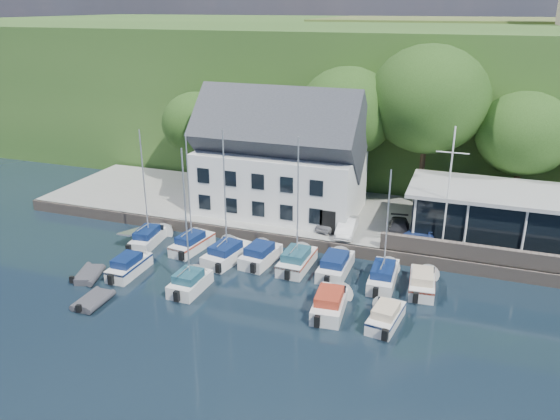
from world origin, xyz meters
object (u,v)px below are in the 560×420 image
Objects in this scene: boat_r1_1 at (189,198)px; boat_r2_4 at (386,314)px; harbor_building at (280,163)px; car_white at (347,227)px; boat_r2_3 at (330,301)px; boat_r1_5 at (336,263)px; boat_r2_0 at (129,264)px; flagpole at (448,191)px; car_blue at (423,233)px; car_dgrey at (399,229)px; club_pavilion at (494,214)px; boat_r1_0 at (145,194)px; boat_r1_6 at (387,223)px; car_silver at (332,222)px; boat_r2_1 at (187,229)px; dinghy_0 at (89,274)px; boat_r1_4 at (298,209)px; boat_r1_2 at (225,204)px; dinghy_1 at (93,299)px; boat_r1_3 at (261,253)px; boat_r1_7 at (422,280)px.

boat_r1_1 reaches higher than boat_r2_4.
car_white is at bearing -26.60° from harbor_building.
boat_r2_3 reaches higher than boat_r2_4.
boat_r1_5 reaches higher than boat_r2_0.
flagpole is 1.46× the size of boat_r1_5.
car_dgrey is at bearing -173.71° from car_blue.
club_pavilion is 27.58m from boat_r1_0.
flagpole is 1.04× the size of boat_r1_6.
boat_r2_1 reaches higher than car_silver.
boat_r1_0 is 2.93× the size of dinghy_0.
boat_r1_4 is at bearing -127.68° from car_blue.
boat_r1_0 is 7.41m from boat_r1_2.
boat_r1_1 is 8.88m from boat_r1_4.
boat_r1_6 reaches higher than dinghy_1.
car_blue reaches higher than boat_r2_0.
boat_r1_5 is at bearing 96.00° from boat_r2_3.
car_dgrey reaches higher than dinghy_1.
flagpole is (7.47, -0.52, 4.09)m from car_white.
boat_r1_3 is 4.87m from boat_r1_4.
boat_r2_1 is 10.46m from boat_r2_3.
boat_r2_0 is at bearing -133.04° from boat_r1_2.
boat_r1_7 is at bearing -0.43° from boat_r1_4.
boat_r2_1 is 1.49× the size of boat_r2_3.
car_silver is at bearing 137.72° from boat_r1_7.
boat_r1_3 is (1.59, -8.81, -4.58)m from harbor_building.
boat_r1_1 is 7.04m from boat_r1_3.
boat_r1_7 is (9.13, -0.28, -3.97)m from boat_r1_4.
boat_r1_0 is 0.95× the size of boat_r2_1.
boat_r1_2 reaches higher than dinghy_1.
boat_r1_3 is at bearing 48.41° from dinghy_1.
boat_r1_4 reaches higher than car_blue.
boat_r1_1 reaches higher than boat_r2_3.
club_pavilion is 1.39× the size of flagpole.
boat_r2_0 is at bearing 16.42° from dinghy_0.
boat_r2_1 is at bearing -84.78° from boat_r1_2.
boat_r1_1 is at bearing 37.98° from dinghy_0.
boat_r1_2 is at bearing -172.03° from boat_r1_4.
boat_r1_3 is at bearing -153.14° from club_pavilion.
boat_r1_6 is at bearing -0.70° from boat_r1_4.
boat_r2_0 is at bearing -133.33° from car_blue.
car_dgrey is 0.46× the size of boat_r1_6.
harbor_building is 1.67× the size of boat_r1_0.
flagpole reaches higher than boat_r1_2.
boat_r1_1 is 9.21m from dinghy_0.
car_dgrey is 0.74× the size of boat_r1_3.
boat_r2_3 is (-4.56, -10.93, -0.95)m from car_blue.
flagpole reaches higher than boat_r2_1.
car_blue is (12.91, -2.94, -3.64)m from harbor_building.
boat_r1_7 is 1.13× the size of boat_r2_4.
boat_r1_2 reaches higher than car_silver.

